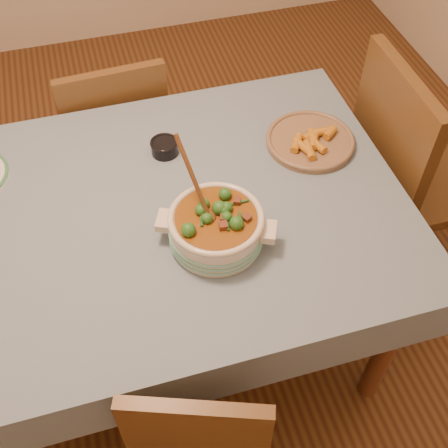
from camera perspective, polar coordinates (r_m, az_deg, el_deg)
name	(u,v)px	position (r m, az deg, el deg)	size (l,w,h in m)	color
floor	(155,338)	(2.32, -7.01, -11.44)	(4.50, 4.50, 0.00)	#482414
dining_table	(135,236)	(1.77, -9.03, -1.18)	(1.68, 1.08, 0.76)	brown
stew_casserole	(216,226)	(1.57, -0.83, -0.19)	(0.34, 0.34, 0.32)	beige
condiment_bowl	(164,146)	(1.86, -6.07, 7.84)	(0.10, 0.10, 0.05)	black
fried_plate	(310,140)	(1.91, 8.75, 8.46)	(0.38, 0.38, 0.05)	#896C4C
chair_far	(117,134)	(2.39, -10.77, 8.95)	(0.42, 0.42, 0.86)	brown
chair_right	(409,169)	(2.19, 18.32, 5.33)	(0.47, 0.47, 1.00)	brown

